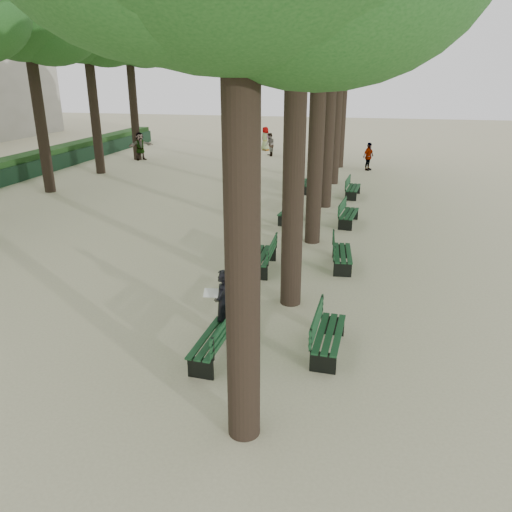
# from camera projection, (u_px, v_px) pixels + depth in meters

# --- Properties ---
(ground) EXTENTS (120.00, 120.00, 0.00)m
(ground) POSITION_uv_depth(u_px,v_px,m) (197.00, 357.00, 10.31)
(ground) COLOR #C2BC93
(ground) RESTS_ON ground
(tree_central_3) EXTENTS (6.00, 6.00, 9.95)m
(tree_central_3) POSITION_uv_depth(u_px,v_px,m) (334.00, 14.00, 19.28)
(tree_central_3) COLOR #33261C
(tree_central_3) RESTS_ON ground
(tree_central_4) EXTENTS (6.00, 6.00, 9.95)m
(tree_central_4) POSITION_uv_depth(u_px,v_px,m) (341.00, 25.00, 23.86)
(tree_central_4) COLOR #33261C
(tree_central_4) RESTS_ON ground
(tree_central_5) EXTENTS (6.00, 6.00, 9.95)m
(tree_central_5) POSITION_uv_depth(u_px,v_px,m) (346.00, 33.00, 28.44)
(tree_central_5) COLOR #33261C
(tree_central_5) RESTS_ON ground
(tree_far_3) EXTENTS (6.00, 6.00, 10.45)m
(tree_far_3) POSITION_uv_depth(u_px,v_px,m) (24.00, 9.00, 21.82)
(tree_far_3) COLOR #33261C
(tree_far_3) RESTS_ON ground
(tree_far_4) EXTENTS (6.00, 6.00, 10.45)m
(tree_far_4) POSITION_uv_depth(u_px,v_px,m) (85.00, 20.00, 26.40)
(tree_far_4) COLOR #33261C
(tree_far_4) RESTS_ON ground
(tree_far_5) EXTENTS (6.00, 6.00, 10.45)m
(tree_far_5) POSITION_uv_depth(u_px,v_px,m) (127.00, 28.00, 30.99)
(tree_far_5) COLOR #33261C
(tree_far_5) RESTS_ON ground
(bench_left_0) EXTENTS (0.67, 1.83, 0.92)m
(bench_left_0) POSITION_uv_depth(u_px,v_px,m) (214.00, 346.00, 10.22)
(bench_left_0) COLOR black
(bench_left_0) RESTS_ON ground
(bench_left_1) EXTENTS (0.62, 1.82, 0.92)m
(bench_left_1) POSITION_uv_depth(u_px,v_px,m) (263.00, 261.00, 14.79)
(bench_left_1) COLOR black
(bench_left_1) RESTS_ON ground
(bench_left_2) EXTENTS (0.81, 1.86, 0.92)m
(bench_left_2) POSITION_uv_depth(u_px,v_px,m) (290.00, 215.00, 19.65)
(bench_left_2) COLOR black
(bench_left_2) RESTS_ON ground
(bench_left_3) EXTENTS (0.72, 1.84, 0.92)m
(bench_left_3) POSITION_uv_depth(u_px,v_px,m) (307.00, 186.00, 24.58)
(bench_left_3) COLOR black
(bench_left_3) RESTS_ON ground
(bench_right_0) EXTENTS (0.65, 1.82, 0.92)m
(bench_right_0) POSITION_uv_depth(u_px,v_px,m) (328.00, 341.00, 10.39)
(bench_right_0) COLOR black
(bench_right_0) RESTS_ON ground
(bench_right_1) EXTENTS (0.73, 1.84, 0.92)m
(bench_right_1) POSITION_uv_depth(u_px,v_px,m) (342.00, 258.00, 15.01)
(bench_right_1) COLOR black
(bench_right_1) RESTS_ON ground
(bench_right_2) EXTENTS (0.77, 1.85, 0.92)m
(bench_right_2) POSITION_uv_depth(u_px,v_px,m) (349.00, 218.00, 19.20)
(bench_right_2) COLOR black
(bench_right_2) RESTS_ON ground
(bench_right_3) EXTENTS (0.71, 1.84, 0.92)m
(bench_right_3) POSITION_uv_depth(u_px,v_px,m) (353.00, 191.00, 23.49)
(bench_right_3) COLOR black
(bench_right_3) RESTS_ON ground
(man_with_map) EXTENTS (0.61, 0.65, 1.61)m
(man_with_map) POSITION_uv_depth(u_px,v_px,m) (223.00, 304.00, 10.82)
(man_with_map) COLOR black
(man_with_map) RESTS_ON ground
(pedestrian_e) EXTENTS (1.43, 1.49, 1.83)m
(pedestrian_e) POSITION_uv_depth(u_px,v_px,m) (140.00, 146.00, 33.30)
(pedestrian_e) COLOR #262628
(pedestrian_e) RESTS_ON ground
(pedestrian_c) EXTENTS (0.81, 0.98, 1.64)m
(pedestrian_c) POSITION_uv_depth(u_px,v_px,m) (368.00, 157.00, 29.77)
(pedestrian_c) COLOR #262628
(pedestrian_c) RESTS_ON ground
(pedestrian_d) EXTENTS (0.87, 0.81, 1.74)m
(pedestrian_d) POSITION_uv_depth(u_px,v_px,m) (265.00, 139.00, 37.41)
(pedestrian_d) COLOR #262628
(pedestrian_d) RESTS_ON ground
(pedestrian_a) EXTENTS (0.63, 0.83, 1.59)m
(pedestrian_a) POSITION_uv_depth(u_px,v_px,m) (270.00, 145.00, 34.85)
(pedestrian_a) COLOR #262628
(pedestrian_a) RESTS_ON ground
(pedestrian_b) EXTENTS (0.89, 1.01, 1.61)m
(pedestrian_b) POSITION_uv_depth(u_px,v_px,m) (321.00, 146.00, 34.20)
(pedestrian_b) COLOR #262628
(pedestrian_b) RESTS_ON ground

